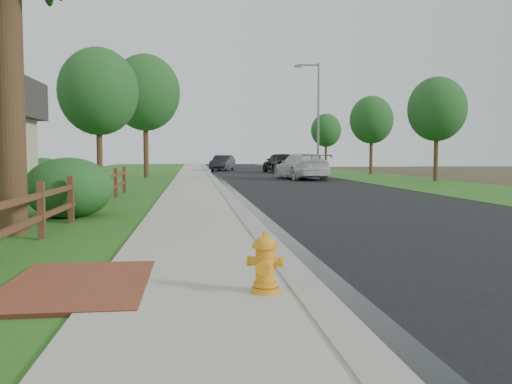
{
  "coord_description": "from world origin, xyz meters",
  "views": [
    {
      "loc": [
        -0.87,
        -7.34,
        1.59
      ],
      "look_at": [
        0.52,
        4.46,
        0.76
      ],
      "focal_mm": 38.0,
      "sensor_mm": 36.0,
      "label": 1
    }
  ],
  "objects": [
    {
      "name": "streetlight",
      "position": [
        8.54,
        33.39,
        4.82
      ],
      "size": [
        1.97,
        0.33,
        8.51
      ],
      "color": "slate",
      "rests_on": "ground"
    },
    {
      "name": "ground",
      "position": [
        0.0,
        0.0,
        0.0
      ],
      "size": [
        120.0,
        120.0,
        0.0
      ],
      "primitive_type": "plane",
      "color": "#3E3722"
    },
    {
      "name": "tree_mid_right",
      "position": [
        13.0,
        33.68,
        4.25
      ],
      "size": [
        3.37,
        3.37,
        6.12
      ],
      "color": "#3B2A18",
      "rests_on": "ground"
    },
    {
      "name": "brick_patch",
      "position": [
        -2.2,
        -1.0,
        0.06
      ],
      "size": [
        1.6,
        2.4,
        0.11
      ],
      "primitive_type": "cube",
      "color": "brown",
      "rests_on": "ground"
    },
    {
      "name": "tree_near_right",
      "position": [
        13.0,
        22.31,
        4.14
      ],
      "size": [
        3.32,
        3.32,
        5.98
      ],
      "color": "#3B2A18",
      "rests_on": "ground"
    },
    {
      "name": "grass_strip",
      "position": [
        -2.8,
        35.0,
        0.03
      ],
      "size": [
        1.6,
        90.0,
        0.06
      ],
      "primitive_type": "cube",
      "color": "#225418",
      "rests_on": "ground"
    },
    {
      "name": "dark_car_far",
      "position": [
        2.0,
        44.4,
        0.76
      ],
      "size": [
        2.78,
        4.74,
        1.48
      ],
      "primitive_type": "imported",
      "rotation": [
        0.0,
        0.0,
        -0.29
      ],
      "color": "black",
      "rests_on": "road"
    },
    {
      "name": "fire_hydrant",
      "position": [
        -0.1,
        -1.65,
        0.41
      ],
      "size": [
        0.44,
        0.36,
        0.67
      ],
      "color": "orange",
      "rests_on": "sidewalk"
    },
    {
      "name": "wet_gutter",
      "position": [
        0.75,
        35.0,
        0.02
      ],
      "size": [
        0.5,
        90.0,
        0.0
      ],
      "primitive_type": "cube",
      "color": "black",
      "rests_on": "road"
    },
    {
      "name": "curb",
      "position": [
        0.4,
        35.0,
        0.06
      ],
      "size": [
        0.4,
        90.0,
        0.12
      ],
      "primitive_type": "cube",
      "color": "gray",
      "rests_on": "ground"
    },
    {
      "name": "shrub_d",
      "position": [
        -6.5,
        14.0,
        0.72
      ],
      "size": [
        2.41,
        2.41,
        1.45
      ],
      "primitive_type": "ellipsoid",
      "rotation": [
        0.0,
        0.0,
        0.14
      ],
      "color": "#1B4D20",
      "rests_on": "ground"
    },
    {
      "name": "ranch_fence",
      "position": [
        -3.6,
        6.4,
        0.62
      ],
      "size": [
        0.12,
        16.92,
        1.1
      ],
      "color": "#472D17",
      "rests_on": "ground"
    },
    {
      "name": "shrub_b",
      "position": [
        -3.9,
        6.38,
        0.75
      ],
      "size": [
        2.5,
        2.5,
        1.51
      ],
      "primitive_type": "ellipsoid",
      "rotation": [
        0.0,
        0.0,
        -0.18
      ],
      "color": "#1B4D20",
      "rests_on": "ground"
    },
    {
      "name": "verge_far",
      "position": [
        11.5,
        35.0,
        0.02
      ],
      "size": [
        6.0,
        90.0,
        0.04
      ],
      "primitive_type": "cube",
      "color": "#225418",
      "rests_on": "ground"
    },
    {
      "name": "dark_car_mid",
      "position": [
        6.55,
        38.26,
        0.88
      ],
      "size": [
        2.71,
        5.3,
        1.73
      ],
      "primitive_type": "imported",
      "rotation": [
        0.0,
        0.0,
        3.28
      ],
      "color": "black",
      "rests_on": "road"
    },
    {
      "name": "sidewalk",
      "position": [
        -0.9,
        35.0,
        0.05
      ],
      "size": [
        2.2,
        90.0,
        0.1
      ],
      "primitive_type": "cube",
      "color": "#ACA996",
      "rests_on": "ground"
    },
    {
      "name": "white_suv",
      "position": [
        5.87,
        25.93,
        0.82
      ],
      "size": [
        3.02,
        5.81,
        1.61
      ],
      "primitive_type": "imported",
      "rotation": [
        0.0,
        0.0,
        3.28
      ],
      "color": "silver",
      "rests_on": "road"
    },
    {
      "name": "tree_near_left",
      "position": [
        -5.15,
        18.5,
        4.46
      ],
      "size": [
        3.66,
        3.66,
        6.48
      ],
      "color": "#3B2A18",
      "rests_on": "ground"
    },
    {
      "name": "tree_mid_left",
      "position": [
        -3.9,
        28.92,
        5.59
      ],
      "size": [
        4.53,
        4.53,
        8.09
      ],
      "color": "#3B2A18",
      "rests_on": "ground"
    },
    {
      "name": "lawn_near",
      "position": [
        -8.0,
        35.0,
        0.02
      ],
      "size": [
        9.0,
        90.0,
        0.04
      ],
      "primitive_type": "cube",
      "color": "#225418",
      "rests_on": "ground"
    },
    {
      "name": "road",
      "position": [
        4.6,
        35.0,
        0.01
      ],
      "size": [
        8.0,
        90.0,
        0.02
      ],
      "primitive_type": "cube",
      "color": "black",
      "rests_on": "ground"
    },
    {
      "name": "tree_far_right",
      "position": [
        13.0,
        48.13,
        4.06
      ],
      "size": [
        3.15,
        3.15,
        5.81
      ],
      "color": "#3B2A18",
      "rests_on": "ground"
    }
  ]
}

